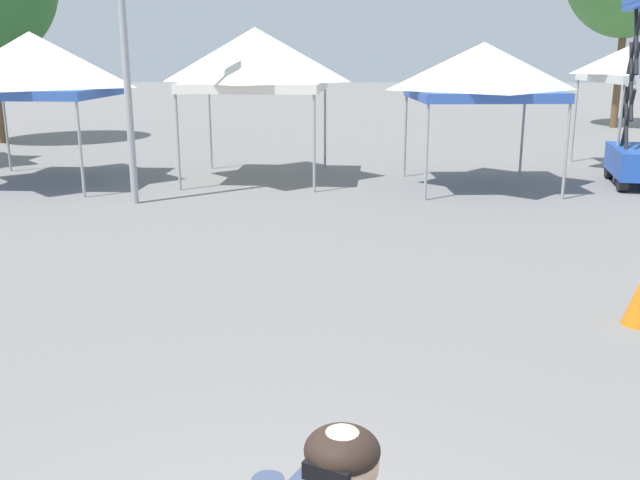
# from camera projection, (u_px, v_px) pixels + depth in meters

# --- Properties ---
(canopy_tent_right_of_center) EXTENTS (3.37, 3.37, 3.32)m
(canopy_tent_right_of_center) POSITION_uv_depth(u_px,v_px,m) (32.00, 64.00, 15.39)
(canopy_tent_right_of_center) COLOR #9E9EA3
(canopy_tent_right_of_center) RESTS_ON ground
(canopy_tent_behind_left) EXTENTS (3.23, 3.23, 3.43)m
(canopy_tent_behind_left) POSITION_uv_depth(u_px,v_px,m) (256.00, 59.00, 15.82)
(canopy_tent_behind_left) COLOR #9E9EA3
(canopy_tent_behind_left) RESTS_ON ground
(canopy_tent_far_left) EXTENTS (3.13, 3.13, 3.10)m
(canopy_tent_far_left) POSITION_uv_depth(u_px,v_px,m) (483.00, 71.00, 14.94)
(canopy_tent_far_left) COLOR #9E9EA3
(canopy_tent_far_left) RESTS_ON ground
(traffic_cone_near_barrier) EXTENTS (0.32, 0.32, 0.53)m
(traffic_cone_near_barrier) POSITION_uv_depth(u_px,v_px,m) (639.00, 302.00, 7.61)
(traffic_cone_near_barrier) COLOR orange
(traffic_cone_near_barrier) RESTS_ON ground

